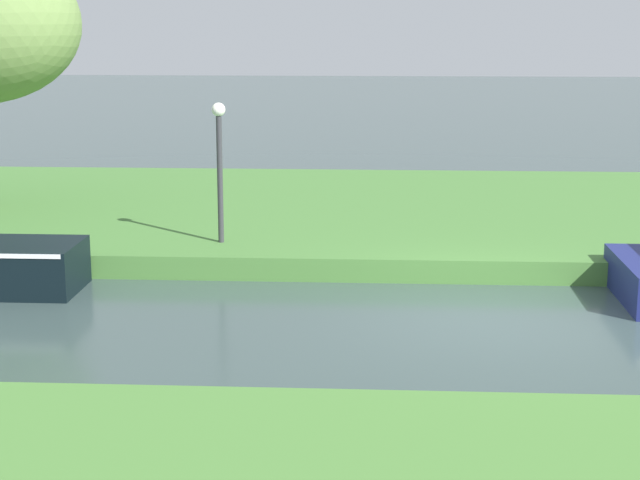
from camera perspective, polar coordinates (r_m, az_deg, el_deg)
ground_plane at (r=15.23m, az=9.46°, el=-4.40°), size 120.00×120.00×0.00m
riverbank_far at (r=21.96m, az=7.60°, el=1.39°), size 72.00×10.00×0.40m
lamp_post at (r=18.06m, az=-5.61°, el=4.81°), size 0.24×0.24×2.47m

